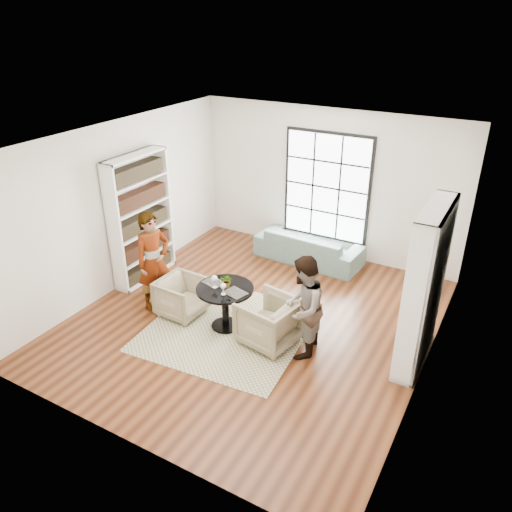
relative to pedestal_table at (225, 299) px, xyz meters
The scene contains 16 objects.
ground 0.73m from the pedestal_table, 52.64° to the left, with size 6.00×6.00×0.00m, color brown.
room_shell 1.22m from the pedestal_table, 72.21° to the left, with size 6.00×6.01×6.00m.
rug 0.53m from the pedestal_table, 31.34° to the right, with size 2.45×2.45×0.01m, color #B5AE88.
pedestal_table is the anchor object (origin of this frame).
sofa 2.86m from the pedestal_table, 85.99° to the left, with size 2.16×0.85×0.63m, color slate.
armchair_left 0.87m from the pedestal_table, behind, with size 0.71×0.73×0.66m, color tan.
armchair_right 0.81m from the pedestal_table, ahead, with size 0.81×0.83×0.76m, color tan.
person_left 1.43m from the pedestal_table, behind, with size 0.63×0.42×1.74m, color gray.
person_right 1.38m from the pedestal_table, ahead, with size 0.78×0.60×1.60m, color gray.
placemat_left 0.32m from the pedestal_table, 167.94° to the left, with size 0.34×0.26×0.01m, color black.
placemat_right 0.31m from the pedestal_table, 12.65° to the right, with size 0.34×0.26×0.01m, color black.
cutlery_left 0.32m from the pedestal_table, 167.94° to the left, with size 0.14×0.22×0.01m, color #B7B8BC, non-canonical shape.
cutlery_right 0.31m from the pedestal_table, 12.65° to the right, with size 0.14×0.22×0.01m, color #B7B8BC, non-canonical shape.
wine_glass_left 0.39m from the pedestal_table, 156.02° to the right, with size 0.10×0.10×0.21m.
wine_glass_right 0.39m from the pedestal_table, 63.38° to the right, with size 0.09×0.09×0.19m.
flower_centerpiece 0.31m from the pedestal_table, 67.06° to the left, with size 0.20×0.17×0.22m, color gray.
Camera 1 is at (3.45, -6.06, 4.70)m, focal length 35.00 mm.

